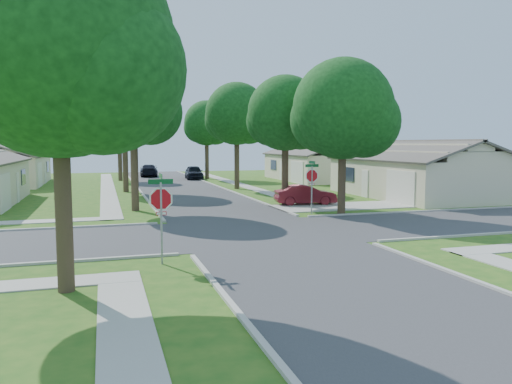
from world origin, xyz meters
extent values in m
plane|color=#255517|center=(0.00, 0.00, 0.00)|extent=(100.00, 100.00, 0.00)
cube|color=#333335|center=(0.00, 0.00, 0.00)|extent=(7.00, 100.00, 0.02)
cube|color=#9E9B91|center=(6.10, 26.00, 0.02)|extent=(1.20, 40.00, 0.04)
cube|color=#9E9B91|center=(-6.10, 26.00, 0.02)|extent=(1.20, 40.00, 0.04)
cube|color=#9E9B91|center=(7.90, 7.10, 0.03)|extent=(8.80, 3.60, 0.05)
cube|color=gray|center=(-4.70, -4.70, 1.35)|extent=(0.06, 0.06, 2.70)
cylinder|color=white|center=(-4.70, -4.70, 2.15)|extent=(1.05, 0.02, 1.05)
cylinder|color=#B90C15|center=(-4.70, -4.70, 2.15)|extent=(0.90, 0.03, 0.90)
cube|color=#B90C15|center=(-4.70, -4.70, 1.68)|extent=(0.34, 0.03, 0.12)
cube|color=white|center=(-4.70, -4.70, 1.68)|extent=(0.30, 0.03, 0.08)
cube|color=#0C5426|center=(-4.70, -4.70, 2.72)|extent=(0.80, 0.02, 0.16)
cube|color=#0C5426|center=(-4.70, -4.70, 2.90)|extent=(0.02, 0.80, 0.16)
cube|color=gray|center=(4.70, 4.70, 1.35)|extent=(0.06, 0.06, 2.70)
cylinder|color=white|center=(4.70, 4.70, 2.15)|extent=(1.05, 0.02, 1.05)
cylinder|color=#B90C15|center=(4.70, 4.70, 2.15)|extent=(0.90, 0.03, 0.90)
cube|color=#B90C15|center=(4.70, 4.70, 1.68)|extent=(0.34, 0.03, 0.12)
cube|color=white|center=(4.70, 4.70, 1.68)|extent=(0.30, 0.03, 0.08)
cube|color=#0C5426|center=(4.70, 4.70, 2.72)|extent=(0.80, 0.02, 0.16)
cube|color=#0C5426|center=(4.70, 4.70, 2.90)|extent=(0.02, 0.80, 0.16)
cylinder|color=#38281C|center=(4.70, 9.00, 1.98)|extent=(0.44, 0.44, 3.95)
sphere|color=#0D350F|center=(4.70, 9.00, 5.88)|extent=(4.80, 4.80, 4.80)
sphere|color=#0D350F|center=(5.54, 8.52, 5.28)|extent=(3.46, 3.46, 3.46)
sphere|color=#0D350F|center=(3.98, 9.60, 5.40)|extent=(3.26, 3.26, 3.26)
cylinder|color=#38281C|center=(4.70, 21.00, 2.15)|extent=(0.44, 0.44, 4.30)
sphere|color=#0D350F|center=(4.70, 21.00, 6.51)|extent=(5.40, 5.40, 5.40)
sphere|color=#0D350F|center=(5.65, 20.46, 5.84)|extent=(3.89, 3.89, 3.89)
sphere|color=#0D350F|center=(3.89, 21.68, 5.97)|extent=(3.67, 3.67, 3.67)
cylinder|color=#38281C|center=(4.70, 34.00, 2.10)|extent=(0.44, 0.44, 4.20)
sphere|color=#0D350F|center=(4.70, 34.00, 6.22)|extent=(5.00, 5.00, 5.00)
sphere|color=#0D350F|center=(5.58, 33.50, 5.60)|extent=(3.60, 3.60, 3.60)
sphere|color=#0D350F|center=(3.95, 34.62, 5.72)|extent=(3.40, 3.40, 3.40)
cylinder|color=#38281C|center=(-4.70, 9.00, 2.12)|extent=(0.44, 0.44, 4.25)
sphere|color=#0D350F|center=(-4.70, 9.00, 6.37)|extent=(5.20, 5.20, 5.20)
sphere|color=#0D350F|center=(-3.79, 8.48, 5.72)|extent=(3.74, 3.74, 3.74)
sphere|color=#0D350F|center=(-5.48, 9.65, 5.85)|extent=(3.54, 3.54, 3.54)
cylinder|color=#38281C|center=(-4.70, 21.00, 2.22)|extent=(0.44, 0.44, 4.44)
sphere|color=#0D350F|center=(-4.70, 21.00, 6.76)|extent=(5.60, 5.60, 5.60)
sphere|color=#0D350F|center=(-3.72, 20.44, 6.06)|extent=(4.03, 4.03, 4.03)
sphere|color=#0D350F|center=(-5.54, 21.70, 6.20)|extent=(3.81, 3.81, 3.81)
cylinder|color=#38281C|center=(-4.70, 34.00, 1.95)|extent=(0.44, 0.44, 3.90)
sphere|color=#0D350F|center=(-4.70, 34.00, 5.74)|extent=(4.60, 4.60, 4.60)
sphere|color=#0D350F|center=(-3.90, 33.54, 5.16)|extent=(3.31, 3.31, 3.31)
sphere|color=#0D350F|center=(-5.39, 34.58, 5.28)|extent=(3.13, 3.13, 3.13)
cylinder|color=#38281C|center=(-7.50, -7.00, 2.02)|extent=(0.44, 0.44, 4.04)
sphere|color=#0D350F|center=(-7.50, -7.00, 6.55)|extent=(6.00, 6.00, 6.00)
sphere|color=#0D350F|center=(-6.45, -7.60, 5.80)|extent=(4.32, 4.32, 4.32)
sphere|color=#0D350F|center=(-8.40, -6.25, 5.95)|extent=(4.08, 4.08, 4.08)
cylinder|color=#38281C|center=(6.30, 4.20, 1.77)|extent=(0.44, 0.44, 3.54)
sphere|color=#0D350F|center=(6.30, 4.20, 5.86)|extent=(5.60, 5.60, 5.60)
sphere|color=#0D350F|center=(7.28, 3.64, 5.16)|extent=(4.03, 4.03, 4.03)
sphere|color=#0D350F|center=(5.46, 4.90, 5.30)|extent=(3.81, 3.81, 3.81)
cube|color=beige|center=(16.00, 11.00, 1.40)|extent=(8.00, 13.00, 2.80)
cube|color=#4B4640|center=(18.00, 11.00, 3.45)|extent=(4.42, 13.60, 1.56)
cube|color=#4B4640|center=(14.00, 11.00, 3.45)|extent=(4.42, 13.60, 1.56)
cube|color=silver|center=(11.97, 7.10, 1.10)|extent=(0.06, 3.20, 2.20)
cube|color=silver|center=(11.97, 11.65, 1.00)|extent=(0.06, 0.90, 2.00)
cube|color=#1E2633|center=(11.97, 14.25, 1.55)|extent=(0.06, 1.80, 1.10)
cube|color=beige|center=(16.00, 29.00, 1.40)|extent=(8.00, 13.00, 2.80)
cube|color=#4B4640|center=(18.00, 29.00, 3.45)|extent=(4.42, 13.60, 1.56)
cube|color=#4B4640|center=(14.00, 29.00, 3.45)|extent=(4.42, 13.60, 1.56)
cube|color=silver|center=(11.97, 25.10, 1.10)|extent=(0.06, 3.20, 2.20)
cube|color=silver|center=(11.97, 29.65, 1.00)|extent=(0.06, 0.90, 2.00)
cube|color=#1E2633|center=(11.97, 32.25, 1.55)|extent=(0.06, 1.80, 1.10)
cube|color=silver|center=(-11.97, 11.10, 1.10)|extent=(0.06, 3.20, 2.20)
cube|color=silver|center=(-11.97, 15.65, 1.00)|extent=(0.06, 0.90, 2.00)
cube|color=#1E2633|center=(-11.97, 18.25, 1.55)|extent=(0.06, 1.80, 1.10)
cube|color=#4B4640|center=(-14.00, 32.00, 3.45)|extent=(4.42, 13.60, 1.56)
cube|color=silver|center=(-11.97, 28.10, 1.10)|extent=(0.06, 3.20, 2.20)
cube|color=silver|center=(-11.97, 32.65, 1.00)|extent=(0.06, 0.90, 2.00)
cube|color=#1E2633|center=(-11.97, 35.25, 1.55)|extent=(0.06, 1.80, 1.10)
imported|color=#5D131B|center=(6.00, 8.70, 0.65)|extent=(4.07, 1.83, 1.30)
imported|color=black|center=(3.20, 33.91, 0.77)|extent=(2.17, 4.64, 1.54)
imported|color=black|center=(-1.20, 39.91, 0.73)|extent=(2.41, 5.16, 1.46)
camera|label=1|loc=(-6.48, -20.97, 3.95)|focal=35.00mm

